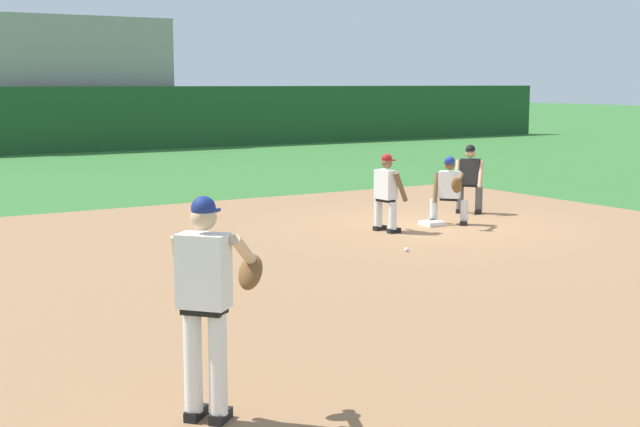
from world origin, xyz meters
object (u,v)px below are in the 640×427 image
object	(u,v)px
baserunner	(386,190)
umpire	(470,176)
baseball	(406,250)
pitcher	(208,295)
first_base_bag	(432,223)
first_baseman	(450,188)

from	to	relation	value
baserunner	umpire	world-z (taller)	same
baseball	pitcher	world-z (taller)	pitcher
first_base_bag	pitcher	distance (m)	10.56
baseball	first_baseman	distance (m)	3.10
baseball	first_baseman	world-z (taller)	first_baseman
pitcher	first_baseman	xyz separation A→B (m)	(8.22, 6.88, -0.33)
baseball	first_baseman	xyz separation A→B (m)	(2.41, 1.82, 0.69)
first_baseman	baserunner	distance (m)	1.54
pitcher	first_baseman	distance (m)	10.73
first_baseman	baserunner	bearing A→B (deg)	-178.70
first_base_bag	umpire	bearing A→B (deg)	27.48
pitcher	baseball	bearing A→B (deg)	40.99
first_base_bag	pitcher	xyz separation A→B (m)	(-7.87, -6.97, 1.01)
pitcher	first_baseman	bearing A→B (deg)	39.90
first_base_bag	umpire	world-z (taller)	umpire
pitcher	baserunner	distance (m)	9.57
first_baseman	umpire	xyz separation A→B (m)	(1.36, 0.98, 0.06)
pitcher	first_base_bag	bearing A→B (deg)	41.52
pitcher	baserunner	xyz separation A→B (m)	(6.69, 6.84, -0.27)
first_base_bag	first_baseman	distance (m)	0.78
first_baseman	umpire	bearing A→B (deg)	35.82
pitcher	baserunner	world-z (taller)	pitcher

